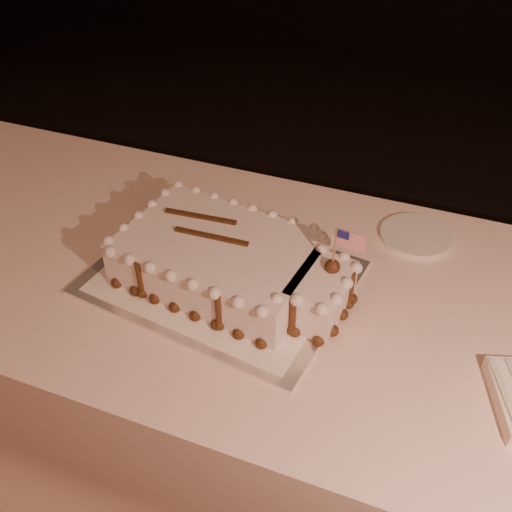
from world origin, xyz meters
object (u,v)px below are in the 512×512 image
(banquet_table, at_px, (281,395))
(side_plate, at_px, (416,236))
(cake_board, at_px, (221,277))
(sheet_cake, at_px, (232,262))

(banquet_table, height_order, side_plate, side_plate)
(cake_board, relative_size, side_plate, 3.19)
(sheet_cake, distance_m, side_plate, 0.45)
(cake_board, distance_m, side_plate, 0.47)
(cake_board, height_order, side_plate, side_plate)
(side_plate, bearing_deg, banquet_table, -130.53)
(cake_board, height_order, sheet_cake, sheet_cake)
(cake_board, relative_size, sheet_cake, 1.02)
(banquet_table, xyz_separation_m, side_plate, (0.23, 0.27, 0.38))
(banquet_table, bearing_deg, side_plate, 49.47)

